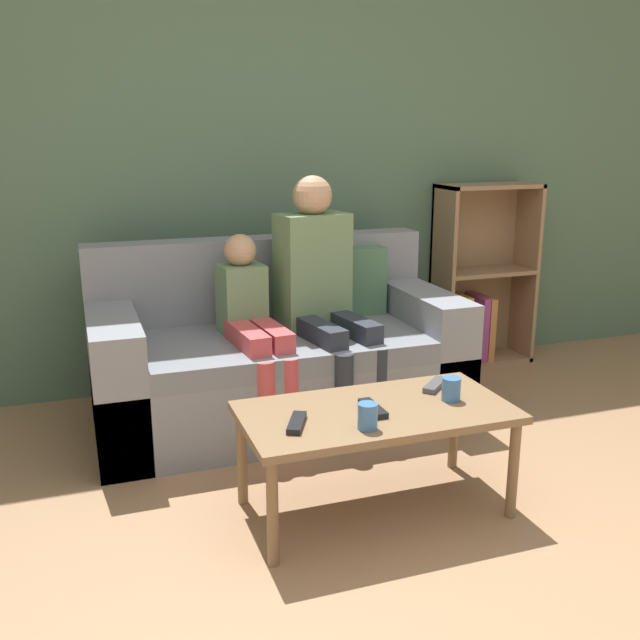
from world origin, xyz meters
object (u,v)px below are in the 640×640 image
cup_far (451,389)px  person_child (253,325)px  couch (277,360)px  cup_near (368,416)px  tv_remote_2 (435,385)px  person_adult (321,284)px  tv_remote_1 (373,408)px  bookshelf (475,293)px  coffee_table (376,420)px  tv_remote_0 (297,423)px

cup_far → person_child: bearing=122.0°
couch → person_child: person_child is taller
cup_near → tv_remote_2: cup_near is taller
person_adult → couch: bearing=148.1°
cup_near → tv_remote_1: size_ratio=0.54×
bookshelf → tv_remote_2: size_ratio=7.04×
bookshelf → cup_near: 2.17m
coffee_table → person_adult: bearing=83.3°
bookshelf → person_child: bookshelf is taller
coffee_table → cup_near: size_ratio=10.84×
cup_far → tv_remote_2: cup_far is taller
cup_near → tv_remote_1: bearing=59.8°
cup_near → tv_remote_0: cup_near is taller
tv_remote_1 → tv_remote_2: bearing=22.4°
cup_near → tv_remote_1: 0.17m
couch → cup_far: (0.40, -1.03, 0.16)m
bookshelf → coffee_table: size_ratio=1.09×
bookshelf → tv_remote_1: size_ratio=6.45×
bookshelf → tv_remote_0: (-1.64, -1.54, -0.01)m
person_adult → cup_far: (0.19, -0.95, -0.23)m
cup_near → tv_remote_0: 0.25m
person_adult → cup_near: 1.13m
cup_near → person_child: bearing=98.1°
person_child → cup_near: 1.04m
person_adult → tv_remote_0: 1.11m
person_child → cup_near: person_child is taller
tv_remote_0 → tv_remote_1: same height
coffee_table → cup_near: cup_near is taller
tv_remote_1 → person_adult: bearing=81.2°
coffee_table → person_child: bearing=106.0°
couch → tv_remote_2: bearing=-65.4°
cup_near → coffee_table: bearing=57.0°
tv_remote_1 → tv_remote_2: size_ratio=1.09×
couch → tv_remote_1: 1.04m
tv_remote_0 → cup_near: bearing=0.5°
couch → tv_remote_2: size_ratio=11.30×
cup_near → couch: bearing=89.5°
person_adult → cup_near: size_ratio=12.95×
bookshelf → cup_far: bookshelf is taller
tv_remote_0 → tv_remote_2: bearing=41.6°
person_child → person_adult: bearing=4.9°
bookshelf → person_adult: 1.35m
couch → cup_near: size_ratio=19.04×
coffee_table → cup_far: (0.30, -0.02, 0.09)m
tv_remote_0 → tv_remote_2: 0.66m
coffee_table → person_child: 0.92m
bookshelf → cup_far: bearing=-124.0°
tv_remote_2 → bookshelf: bearing=100.2°
coffee_table → tv_remote_1: size_ratio=5.90×
couch → tv_remote_0: 1.10m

